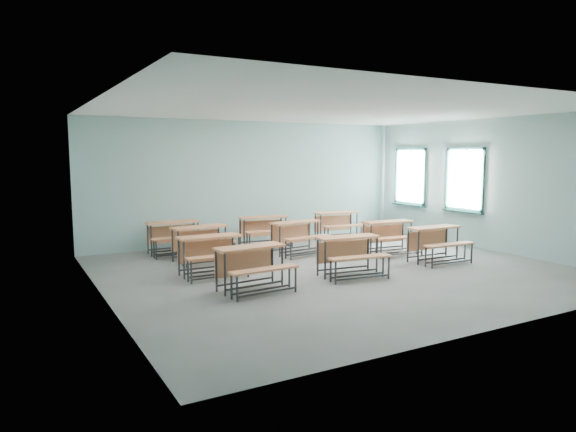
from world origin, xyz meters
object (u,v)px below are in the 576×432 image
Objects in this scene: desk_unit_r2c0 at (202,238)px; desk_unit_r2c1 at (298,232)px; desk_unit_r0c1 at (350,250)px; desk_unit_r0c0 at (253,261)px; desk_unit_r1c0 at (211,249)px; desk_unit_r3c2 at (338,221)px; desk_unit_r3c0 at (175,232)px; desk_unit_r0c2 at (437,239)px; desk_unit_r1c2 at (390,232)px; desk_unit_r3c1 at (265,227)px.

desk_unit_r2c1 is at bearing -14.13° from desk_unit_r2c0.
desk_unit_r2c1 is (0.23, 2.40, 0.00)m from desk_unit_r0c1.
desk_unit_r0c0 is 1.42m from desk_unit_r1c0.
desk_unit_r3c2 is (2.19, 3.58, 0.00)m from desk_unit_r0c1.
desk_unit_r1c0 is 2.46m from desk_unit_r3c0.
desk_unit_r0c0 and desk_unit_r0c1 have the same top height.
desk_unit_r0c0 and desk_unit_r3c2 have the same top height.
desk_unit_r0c0 is at bearing -171.65° from desk_unit_r0c1.
desk_unit_r3c2 is at bearing 95.18° from desk_unit_r0c2.
desk_unit_r1c0 and desk_unit_r2c1 have the same top height.
desk_unit_r0c2 is at bearing -71.74° from desk_unit_r1c2.
desk_unit_r0c0 is 1.04× the size of desk_unit_r1c0.
desk_unit_r2c1 is 1.02× the size of desk_unit_r3c2.
desk_unit_r1c2 is at bearing -28.25° from desk_unit_r3c0.
desk_unit_r0c0 and desk_unit_r3c1 have the same top height.
desk_unit_r3c1 and desk_unit_r3c2 have the same top height.
desk_unit_r0c1 is 1.01× the size of desk_unit_r2c0.
desk_unit_r0c1 is at bearing -102.86° from desk_unit_r2c1.
desk_unit_r3c0 is at bearing 143.65° from desk_unit_r0c2.
desk_unit_r0c2 is 1.01× the size of desk_unit_r3c0.
desk_unit_r1c0 and desk_unit_r3c1 have the same top height.
desk_unit_r3c1 is (-2.16, 2.28, 0.00)m from desk_unit_r1c2.
desk_unit_r1c2 and desk_unit_r3c0 have the same top height.
desk_unit_r2c0 and desk_unit_r3c0 have the same top height.
desk_unit_r1c0 is (-4.73, 1.18, 0.00)m from desk_unit_r0c2.
desk_unit_r3c2 is (4.49, -0.23, 0.00)m from desk_unit_r3c0.
desk_unit_r1c2 and desk_unit_r2c0 have the same top height.
desk_unit_r0c0 is 2.79m from desk_unit_r2c0.
desk_unit_r0c0 and desk_unit_r2c0 have the same top height.
desk_unit_r0c1 is at bearing -174.68° from desk_unit_r0c2.
desk_unit_r2c1 is at bearing 22.80° from desk_unit_r1c0.
desk_unit_r3c2 is at bearing 23.86° from desk_unit_r2c1.
desk_unit_r2c0 is 1.06× the size of desk_unit_r3c0.
desk_unit_r0c2 is 0.94× the size of desk_unit_r2c1.
desk_unit_r0c0 is 4.47m from desk_unit_r1c2.
desk_unit_r1c0 and desk_unit_r3c2 have the same top height.
desk_unit_r2c1 is at bearing 42.24° from desk_unit_r0c0.
desk_unit_r2c0 is 4.29m from desk_unit_r3c2.
desk_unit_r0c2 is 0.95× the size of desk_unit_r3c1.
desk_unit_r2c1 and desk_unit_r3c2 have the same top height.
desk_unit_r2c1 is (2.31, 2.45, 0.00)m from desk_unit_r0c0.
desk_unit_r0c2 is 4.26m from desk_unit_r3c1.
desk_unit_r3c1 is at bearing 45.62° from desk_unit_r1c0.
desk_unit_r3c2 is at bearing 36.00° from desk_unit_r0c0.
desk_unit_r3c1 is (2.07, 3.71, 0.00)m from desk_unit_r0c0.
desk_unit_r3c2 is at bearing -2.51° from desk_unit_r3c0.
desk_unit_r0c2 is at bearing -35.61° from desk_unit_r2c0.
desk_unit_r1c2 is 1.00× the size of desk_unit_r2c0.
desk_unit_r0c1 and desk_unit_r3c2 have the same top height.
desk_unit_r3c2 is at bearing 4.31° from desk_unit_r3c1.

